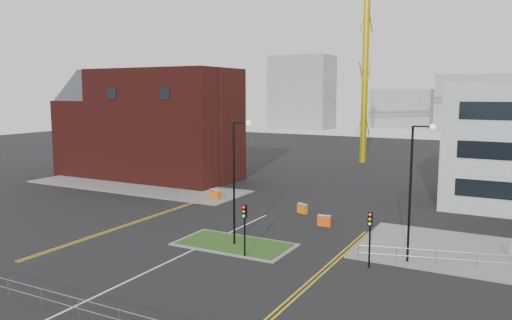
{
  "coord_description": "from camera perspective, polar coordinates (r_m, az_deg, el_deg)",
  "views": [
    {
      "loc": [
        20.08,
        -22.49,
        11.14
      ],
      "look_at": [
        -1.1,
        17.18,
        5.0
      ],
      "focal_mm": 35.0,
      "sensor_mm": 36.0,
      "label": 1
    }
  ],
  "objects": [
    {
      "name": "barrier_mid",
      "position": [
        46.52,
        5.32,
        -5.5
      ],
      "size": [
        1.12,
        0.77,
        0.9
      ],
      "color": "orange",
      "rests_on": "ground"
    },
    {
      "name": "ground",
      "position": [
        32.14,
        -13.13,
        -12.72
      ],
      "size": [
        200.0,
        200.0,
        0.0
      ],
      "primitive_type": "plane",
      "color": "black",
      "rests_on": "ground"
    },
    {
      "name": "skyline_a",
      "position": [
        154.63,
        5.28,
        7.69
      ],
      "size": [
        18.0,
        12.0,
        22.0
      ],
      "primitive_type": "cube",
      "color": "gray",
      "rests_on": "ground"
    },
    {
      "name": "streetlamp_island",
      "position": [
        35.79,
        -2.23,
        -1.44
      ],
      "size": [
        1.46,
        0.36,
        9.18
      ],
      "color": "black",
      "rests_on": "ground"
    },
    {
      "name": "yellow_right_b",
      "position": [
        32.27,
        7.94,
        -12.49
      ],
      "size": [
        0.12,
        20.0,
        0.01
      ],
      "primitive_type": "cube",
      "color": "gold",
      "rests_on": "ground"
    },
    {
      "name": "yellow_right_a",
      "position": [
        32.36,
        7.43,
        -12.42
      ],
      "size": [
        0.12,
        20.0,
        0.01
      ],
      "primitive_type": "cube",
      "color": "gold",
      "rests_on": "ground"
    },
    {
      "name": "traffic_light_right",
      "position": [
        32.67,
        12.89,
        -7.64
      ],
      "size": [
        0.28,
        0.33,
        3.65
      ],
      "color": "black",
      "rests_on": "ground"
    },
    {
      "name": "streetlamp_right_near",
      "position": [
        33.5,
        17.62,
        -2.44
      ],
      "size": [
        1.46,
        0.36,
        9.18
      ],
      "color": "black",
      "rests_on": "ground"
    },
    {
      "name": "railing_front",
      "position": [
        27.97,
        -21.55,
        -14.53
      ],
      "size": [
        24.05,
        0.05,
        1.1
      ],
      "color": "gray",
      "rests_on": "ground"
    },
    {
      "name": "traffic_light_island",
      "position": [
        33.8,
        -1.32,
        -6.92
      ],
      "size": [
        0.28,
        0.33,
        3.65
      ],
      "color": "black",
      "rests_on": "ground"
    },
    {
      "name": "barrier_right",
      "position": [
        42.34,
        7.81,
        -6.84
      ],
      "size": [
        1.13,
        0.41,
        0.94
      ],
      "color": "#FF560E",
      "rests_on": "ground"
    },
    {
      "name": "railing_left",
      "position": [
        52.09,
        -9.24,
        -3.84
      ],
      "size": [
        6.05,
        0.05,
        1.1
      ],
      "color": "gray",
      "rests_on": "ground"
    },
    {
      "name": "island_kerb",
      "position": [
        37.14,
        -2.48,
        -9.62
      ],
      "size": [
        8.6,
        4.6,
        0.08
      ],
      "primitive_type": "cube",
      "color": "slate",
      "rests_on": "ground"
    },
    {
      "name": "skyline_d",
      "position": [
        164.97,
        18.37,
        5.6
      ],
      "size": [
        30.0,
        12.0,
        12.0
      ],
      "primitive_type": "cube",
      "color": "gray",
      "rests_on": "ground"
    },
    {
      "name": "barrier_left",
      "position": [
        51.95,
        -4.69,
        -3.95
      ],
      "size": [
        1.39,
        0.8,
        1.11
      ],
      "color": "#EE5D0D",
      "rests_on": "ground"
    },
    {
      "name": "centre_line",
      "position": [
        33.57,
        -10.83,
        -11.74
      ],
      "size": [
        0.15,
        30.0,
        0.01
      ],
      "primitive_type": "cube",
      "color": "silver",
      "rests_on": "ground"
    },
    {
      "name": "skyline_b",
      "position": [
        152.85,
        24.45,
        5.91
      ],
      "size": [
        24.0,
        12.0,
        16.0
      ],
      "primitive_type": "cube",
      "color": "gray",
      "rests_on": "ground"
    },
    {
      "name": "brick_building",
      "position": [
        66.49,
        -12.36,
        3.9
      ],
      "size": [
        24.2,
        10.07,
        14.24
      ],
      "color": "#4F1613",
      "rests_on": "ground"
    },
    {
      "name": "pavement_left",
      "position": [
        60.89,
        -13.7,
        -2.93
      ],
      "size": [
        28.0,
        8.0,
        0.12
      ],
      "primitive_type": "cube",
      "color": "slate",
      "rests_on": "ground"
    },
    {
      "name": "yellow_left_b",
      "position": [
        44.81,
        -13.1,
        -6.82
      ],
      "size": [
        0.12,
        24.0,
        0.01
      ],
      "primitive_type": "cube",
      "color": "gold",
      "rests_on": "ground"
    },
    {
      "name": "grass_island",
      "position": [
        37.14,
        -2.49,
        -9.59
      ],
      "size": [
        8.0,
        4.0,
        0.12
      ],
      "primitive_type": "cube",
      "color": "#264C19",
      "rests_on": "ground"
    },
    {
      "name": "yellow_left_a",
      "position": [
        45.0,
        -13.39,
        -6.77
      ],
      "size": [
        0.12,
        24.0,
        0.01
      ],
      "primitive_type": "cube",
      "color": "gold",
      "rests_on": "ground"
    }
  ]
}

